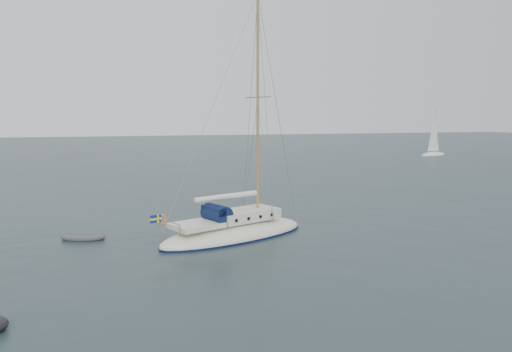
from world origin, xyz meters
name	(u,v)px	position (x,y,z in m)	size (l,w,h in m)	color
ground	(268,235)	(0.00, 0.00, 0.00)	(300.00, 300.00, 0.00)	black
sailboat	(235,219)	(-2.12, -0.09, 1.13)	(10.53, 3.15, 15.00)	white
dinghy	(83,237)	(-10.78, 2.04, 0.16)	(2.60, 1.18, 0.37)	#535458
distant_yacht_b	(434,135)	(47.29, 49.18, 3.71)	(6.54, 3.49, 8.67)	silver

